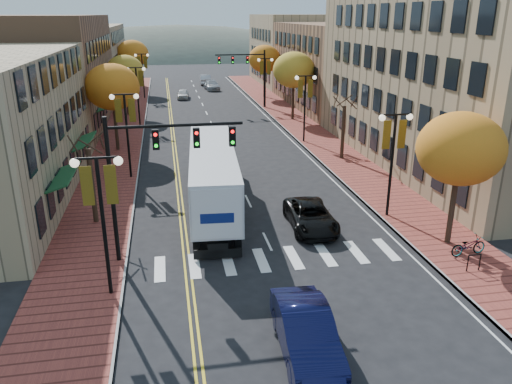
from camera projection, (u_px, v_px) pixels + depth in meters
name	position (u px, v px, depth m)	size (l,w,h in m)	color
ground	(285.00, 280.00, 22.19)	(200.00, 200.00, 0.00)	black
sidewalk_left	(125.00, 129.00, 50.73)	(4.00, 85.00, 0.15)	brown
sidewalk_right	(296.00, 122.00, 53.78)	(4.00, 85.00, 0.15)	brown
building_left_mid	(41.00, 72.00, 50.78)	(12.00, 24.00, 11.00)	brown
building_left_far	(79.00, 59.00, 74.18)	(12.00, 26.00, 9.50)	#9E8966
building_right_near	(476.00, 65.00, 37.60)	(15.00, 28.00, 15.00)	#997F5B
building_right_mid	(351.00, 65.00, 62.51)	(15.00, 24.00, 10.00)	brown
building_right_far	(304.00, 49.00, 82.71)	(15.00, 20.00, 11.00)	#9E8966
tree_left_a	(92.00, 186.00, 27.31)	(0.28, 0.28, 4.20)	#382619
tree_left_b	(112.00, 87.00, 41.04)	(4.48, 4.48, 7.21)	#382619
tree_left_c	(125.00, 71.00, 55.99)	(4.16, 4.16, 6.69)	#382619
tree_left_d	(133.00, 54.00, 72.47)	(4.61, 4.61, 7.42)	#382619
tree_right_a	(460.00, 149.00, 23.86)	(4.16, 4.16, 6.69)	#382619
tree_right_b	(343.00, 132.00, 39.62)	(0.28, 0.28, 4.20)	#382619
tree_right_c	(294.00, 70.00, 53.35)	(4.48, 4.48, 7.21)	#382619
tree_right_d	(265.00, 59.00, 68.21)	(4.35, 4.35, 7.00)	#382619
lamp_left_a	(101.00, 200.00, 19.47)	(1.96, 0.36, 6.05)	black
lamp_left_b	(126.00, 119.00, 34.28)	(1.96, 0.36, 6.05)	black
lamp_left_c	(137.00, 85.00, 50.95)	(1.96, 0.36, 6.05)	black
lamp_left_d	(142.00, 67.00, 67.61)	(1.96, 0.36, 6.05)	black
lamp_right_a	(393.00, 145.00, 27.56)	(1.96, 0.36, 6.05)	black
lamp_right_b	(305.00, 95.00, 44.23)	(1.96, 0.36, 6.05)	black
lamp_right_c	(265.00, 73.00, 60.89)	(1.96, 0.36, 6.05)	black
traffic_mast_near	(153.00, 161.00, 22.37)	(6.10, 0.35, 7.00)	black
traffic_mast_far	(249.00, 68.00, 60.33)	(6.10, 0.34, 7.00)	black
semi_truck	(212.00, 170.00, 29.96)	(3.54, 15.66, 3.88)	black
navy_sedan	(306.00, 332.00, 17.15)	(1.75, 5.03, 1.66)	black
black_suv	(311.00, 216.00, 27.33)	(2.31, 5.01, 1.39)	black
car_far_white	(183.00, 94.00, 69.01)	(1.50, 3.74, 1.27)	silver
car_far_silver	(212.00, 85.00, 76.88)	(1.99, 4.90, 1.42)	#9E9FA5
car_far_oncoming	(205.00, 80.00, 82.80)	(1.68, 4.83, 1.59)	#B1B1B9
bicycle	(468.00, 246.00, 23.97)	(0.66, 1.88, 0.99)	gray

